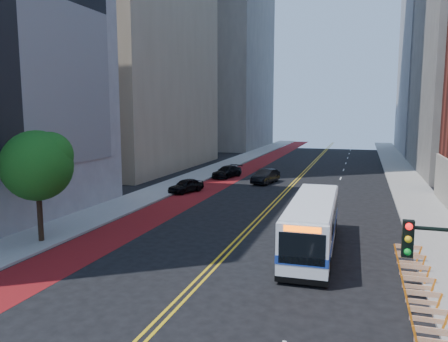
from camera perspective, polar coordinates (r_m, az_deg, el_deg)
ground at (r=18.53m, az=-7.08°, el=-17.67°), size 160.00×160.00×0.00m
sidewalk_left at (r=49.66m, az=-5.23°, el=-1.34°), size 4.00×140.00×0.15m
sidewalk_right at (r=46.10m, az=23.48°, el=-2.67°), size 4.00×140.00×0.15m
bus_lane_paint at (r=48.30m, az=-0.96°, el=-1.65°), size 3.60×140.00×0.01m
center_line_inner at (r=46.42m, az=8.35°, el=-2.12°), size 0.14×140.00×0.01m
center_line_outer at (r=46.37m, az=8.79°, el=-2.14°), size 0.14×140.00×0.01m
lane_dashes at (r=53.79m, az=14.99°, el=-0.94°), size 0.14×98.20×0.01m
construction_barriers at (r=20.11m, az=24.25°, el=-14.13°), size 1.42×10.91×1.00m
street_tree at (r=28.20m, az=-23.10°, el=0.99°), size 4.20×4.20×6.70m
transit_bus at (r=25.57m, az=11.50°, el=-6.77°), size 2.66×11.07×3.03m
car_a at (r=43.15m, az=-4.98°, el=-1.91°), size 2.92×4.30×1.36m
car_b at (r=48.66m, az=5.46°, el=-0.69°), size 2.50×4.95×1.56m
car_c at (r=52.65m, az=0.40°, el=-0.10°), size 3.10×5.10×1.38m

